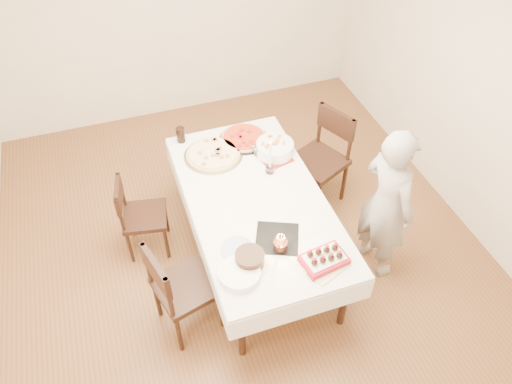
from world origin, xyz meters
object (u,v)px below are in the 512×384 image
object	(u,v)px
chair_left_dessert	(186,286)
person	(387,204)
chair_right_savory	(318,162)
strawberry_box	(324,259)
layer_cake	(250,259)
dining_table	(256,228)
chair_left_savory	(145,216)
taper_candle	(270,157)
pasta_bowl	(275,148)
pizza_pepperoni	(244,138)
pizza_white	(213,154)
birthday_cake	(281,242)
cola_glass	(181,135)

from	to	relation	value
chair_left_dessert	person	xyz separation A→B (m)	(1.78, 0.06, 0.28)
chair_right_savory	strawberry_box	xyz separation A→B (m)	(-0.56, -1.32, 0.28)
chair_right_savory	layer_cake	xyz separation A→B (m)	(-1.10, -1.15, 0.29)
dining_table	strawberry_box	bearing A→B (deg)	-71.87
chair_left_dessert	layer_cake	xyz separation A→B (m)	(0.49, -0.14, 0.31)
chair_left_savory	taper_candle	size ratio (longest dim) A/B	2.30
chair_left_savory	pasta_bowl	bearing A→B (deg)	-165.67
pizza_pepperoni	pasta_bowl	world-z (taller)	pasta_bowl
dining_table	pasta_bowl	xyz separation A→B (m)	(0.36, 0.51, 0.44)
strawberry_box	dining_table	bearing A→B (deg)	108.13
chair_left_dessert	pizza_white	xyz separation A→B (m)	(0.56, 1.17, 0.28)
pizza_white	birthday_cake	xyz separation A→B (m)	(0.20, -1.24, 0.05)
pasta_bowl	strawberry_box	xyz separation A→B (m)	(-0.10, -1.33, -0.02)
pizza_white	cola_glass	bearing A→B (deg)	126.43
pizza_white	chair_right_savory	bearing A→B (deg)	-8.71
chair_left_savory	chair_left_dessert	size ratio (longest dim) A/B	0.85
person	birthday_cake	bearing A→B (deg)	85.63
dining_table	pasta_bowl	distance (m)	0.77
pizza_white	cola_glass	distance (m)	0.40
taper_candle	layer_cake	bearing A→B (deg)	-118.35
chair_left_dessert	chair_left_savory	bearing A→B (deg)	-94.20
chair_left_savory	pizza_pepperoni	bearing A→B (deg)	-150.23
pizza_white	pasta_bowl	bearing A→B (deg)	-15.21
cola_glass	birthday_cake	size ratio (longest dim) A/B	1.21
dining_table	taper_candle	world-z (taller)	taper_candle
layer_cake	strawberry_box	world-z (taller)	layer_cake
chair_left_dessert	pasta_bowl	distance (m)	1.55
dining_table	pizza_white	bearing A→B (deg)	106.48
chair_right_savory	cola_glass	world-z (taller)	chair_right_savory
chair_left_savory	pizza_pepperoni	size ratio (longest dim) A/B	1.75
chair_left_savory	taper_candle	xyz separation A→B (m)	(1.17, -0.14, 0.51)
pizza_white	chair_left_savory	bearing A→B (deg)	-162.11
chair_left_savory	taper_candle	distance (m)	1.28
person	pasta_bowl	world-z (taller)	person
chair_right_savory	birthday_cake	size ratio (longest dim) A/B	8.05
dining_table	taper_candle	xyz separation A→B (m)	(0.23, 0.28, 0.56)
pizza_white	strawberry_box	xyz separation A→B (m)	(0.46, -1.48, 0.02)
layer_cake	chair_left_savory	bearing A→B (deg)	122.02
person	strawberry_box	xyz separation A→B (m)	(-0.75, -0.37, 0.02)
pizza_pepperoni	dining_table	bearing A→B (deg)	-100.61
chair_left_savory	cola_glass	bearing A→B (deg)	-121.87
pizza_white	chair_left_dessert	bearing A→B (deg)	-115.74
layer_cake	pasta_bowl	bearing A→B (deg)	61.25
pizza_white	layer_cake	distance (m)	1.31
person	pizza_pepperoni	xyz separation A→B (m)	(-0.87, 1.25, -0.00)
strawberry_box	taper_candle	bearing A→B (deg)	91.98
birthday_cake	chair_left_savory	bearing A→B (deg)	133.08
birthday_cake	chair_right_savory	bearing A→B (deg)	52.67
person	taper_candle	distance (m)	1.08
pizza_white	strawberry_box	distance (m)	1.55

